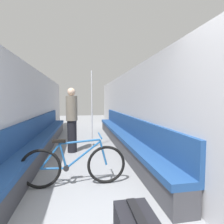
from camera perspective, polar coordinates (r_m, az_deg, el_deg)
name	(u,v)px	position (r m, az deg, el deg)	size (l,w,h in m)	color
wall_left	(33,110)	(5.13, -24.48, 0.60)	(0.10, 11.07, 2.26)	#B2B2B7
wall_right	(131,109)	(5.17, 6.10, 0.95)	(0.10, 11.07, 2.26)	#B2B2B7
bench_seat_row_left	(43,139)	(5.25, -21.59, -8.28)	(0.42, 6.60, 0.94)	#3D3D42
bench_seat_row_right	(122,136)	(5.28, 3.42, -7.93)	(0.42, 6.60, 0.94)	#3D3D42
bicycle	(74,165)	(3.02, -12.20, -16.60)	(1.68, 0.46, 0.83)	black
grab_pole_near	(92,111)	(5.10, -6.59, 0.48)	(0.08, 0.08, 2.24)	gray
passenger_standing	(72,119)	(4.78, -12.99, -2.29)	(0.30, 0.30, 1.72)	black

